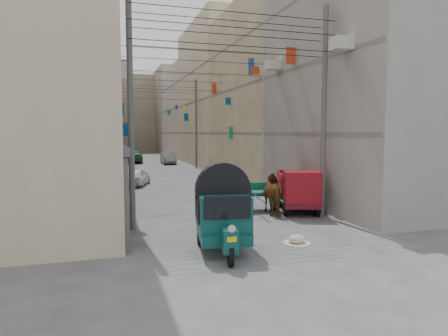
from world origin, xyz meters
name	(u,v)px	position (x,y,z in m)	size (l,w,h in m)	color
ground	(319,281)	(0.00, 0.00, 0.00)	(140.00, 140.00, 0.00)	#464648
building_row_left	(65,99)	(-8.00, 34.13, 6.46)	(8.00, 62.00, 14.00)	#C7B597
building_row_right	(223,103)	(8.00, 34.13, 6.46)	(8.00, 62.00, 14.00)	gray
end_cap_building	(129,114)	(0.00, 66.00, 6.50)	(22.00, 10.00, 13.00)	gray
shutters_left	(118,173)	(-3.92, 10.38, 1.49)	(0.18, 14.40, 2.88)	#47474C
signboards	(167,130)	(-0.01, 21.66, 3.43)	(8.22, 40.52, 5.67)	yellow
ac_units	(306,32)	(3.65, 7.67, 7.43)	(0.70, 6.55, 3.35)	beige
utility_poles	(179,121)	(0.00, 17.00, 4.00)	(7.40, 22.20, 8.00)	#515153
overhead_cables	(187,69)	(0.00, 14.40, 6.77)	(7.40, 22.52, 1.12)	black
auto_rickshaw	(223,211)	(-1.38, 2.80, 1.10)	(1.78, 2.73, 1.87)	black
tonga_cart	(260,195)	(1.80, 7.90, 0.64)	(1.44, 2.85, 1.23)	black
mini_truck	(299,192)	(3.09, 6.93, 0.85)	(2.30, 3.42, 1.76)	black
second_cart	(219,182)	(1.41, 12.81, 0.61)	(1.44, 1.31, 1.15)	#155E49
feed_sack	(297,239)	(0.92, 2.85, 0.13)	(0.51, 0.41, 0.26)	beige
horse	(275,194)	(2.08, 7.00, 0.80)	(0.87, 1.90, 1.60)	brown
distant_car_white	(137,177)	(-2.58, 17.52, 0.53)	(1.26, 3.14, 1.07)	white
distant_car_grey	(168,158)	(1.92, 33.98, 0.62)	(1.32, 3.78, 1.25)	slate
distant_car_green	(134,157)	(-1.35, 36.73, 0.65)	(1.81, 4.46, 1.29)	#205F42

